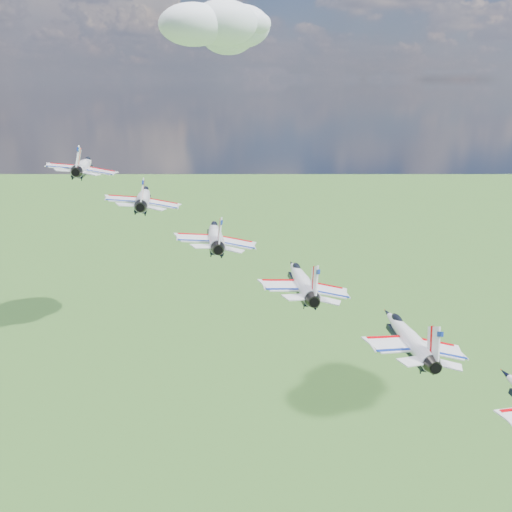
{
  "coord_description": "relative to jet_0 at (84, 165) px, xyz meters",
  "views": [
    {
      "loc": [
        -4.61,
        -61.84,
        158.67
      ],
      "look_at": [
        5.31,
        2.88,
        138.37
      ],
      "focal_mm": 40.0,
      "sensor_mm": 36.0,
      "label": 1
    }
  ],
  "objects": [
    {
      "name": "jet_0",
      "position": [
        0.0,
        0.0,
        0.0
      ],
      "size": [
        10.64,
        14.62,
        5.67
      ],
      "primitive_type": null,
      "rotation": [
        0.0,
        0.15,
        -0.03
      ],
      "color": "white"
    },
    {
      "name": "jet_2",
      "position": [
        17.99,
        -19.15,
        -6.4
      ],
      "size": [
        10.64,
        14.62,
        5.67
      ],
      "primitive_type": null,
      "rotation": [
        0.0,
        0.15,
        -0.03
      ],
      "color": "white"
    },
    {
      "name": "jet_4",
      "position": [
        35.98,
        -38.29,
        -12.79
      ],
      "size": [
        10.64,
        14.62,
        5.67
      ],
      "primitive_type": null,
      "rotation": [
        0.0,
        0.15,
        -0.03
      ],
      "color": "white"
    },
    {
      "name": "jet_3",
      "position": [
        26.98,
        -28.72,
        -9.6
      ],
      "size": [
        10.64,
        14.62,
        5.67
      ],
      "primitive_type": null,
      "rotation": [
        0.0,
        0.15,
        -0.03
      ],
      "color": "white"
    },
    {
      "name": "cloud_far",
      "position": [
        41.92,
        218.95,
        38.6
      ],
      "size": [
        52.69,
        41.4,
        20.7
      ],
      "primitive_type": "ellipsoid",
      "color": "white"
    },
    {
      "name": "jet_1",
      "position": [
        8.99,
        -9.57,
        -3.2
      ],
      "size": [
        10.64,
        14.62,
        5.67
      ],
      "primitive_type": null,
      "rotation": [
        0.0,
        0.15,
        -0.03
      ],
      "color": "white"
    }
  ]
}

